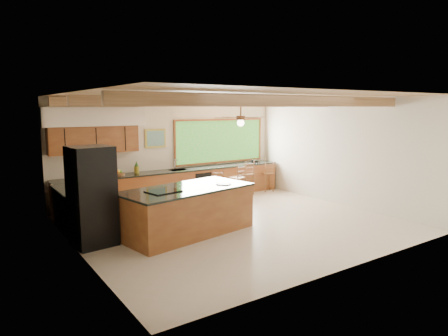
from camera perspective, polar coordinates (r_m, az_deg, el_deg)
ground at (r=9.57m, az=1.68°, el=-7.94°), size 7.20×7.20×0.00m
room_shell at (r=9.64m, az=-1.36°, el=5.56°), size 7.27×6.54×3.02m
counter_run at (r=11.18m, az=-9.35°, el=-3.18°), size 7.12×3.10×1.26m
island at (r=8.79m, az=-5.35°, el=-6.03°), size 3.10×1.85×1.03m
refrigerator at (r=8.31m, az=-18.35°, el=-3.86°), size 0.85×0.83×1.99m
bar_stool_a at (r=10.94m, az=-0.90°, el=-2.43°), size 0.50×0.51×1.07m
bar_stool_b at (r=11.92m, az=2.02°, el=-1.50°), size 0.45×0.45×1.08m
bar_stool_c at (r=12.58m, az=3.42°, el=-0.96°), size 0.40×0.40×1.08m
bar_stool_d at (r=13.14m, az=6.43°, el=-0.86°), size 0.44×0.44×0.98m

